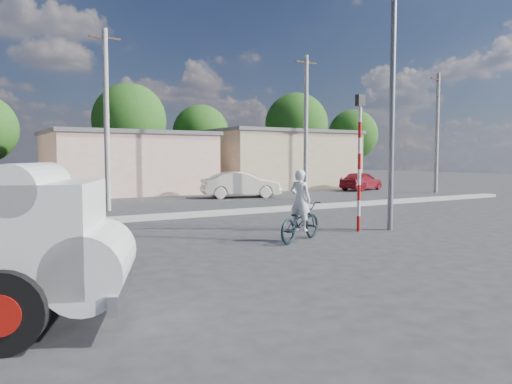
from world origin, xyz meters
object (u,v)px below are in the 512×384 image
car_red (361,181)px  streetlight (389,77)px  bicycle (300,222)px  traffic_pole (360,151)px  cyclist (300,211)px  car_cream (241,185)px

car_red → streetlight: 20.65m
bicycle → traffic_pole: 3.42m
cyclist → streetlight: streetlight is taller
car_cream → car_red: car_cream is taller
bicycle → car_red: 22.89m
cyclist → traffic_pole: traffic_pole is taller
cyclist → streetlight: 5.48m
car_red → streetlight: bearing=122.0°
cyclist → traffic_pole: (2.70, 0.50, 1.72)m
streetlight → bicycle: bearing=-176.9°
car_cream → traffic_pole: (-3.45, -13.73, 1.84)m
bicycle → car_cream: bearing=-48.3°
car_red → bicycle: bearing=115.4°
cyclist → car_red: cyclist is taller
bicycle → car_cream: car_cream is taller
cyclist → traffic_pole: size_ratio=0.40×
car_cream → car_red: 10.82m
bicycle → traffic_pole: traffic_pole is taller
car_cream → cyclist: bearing=171.8°
cyclist → traffic_pole: bearing=-104.5°
bicycle → car_red: bearing=-72.6°
cyclist → streetlight: (3.64, 0.20, 4.09)m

